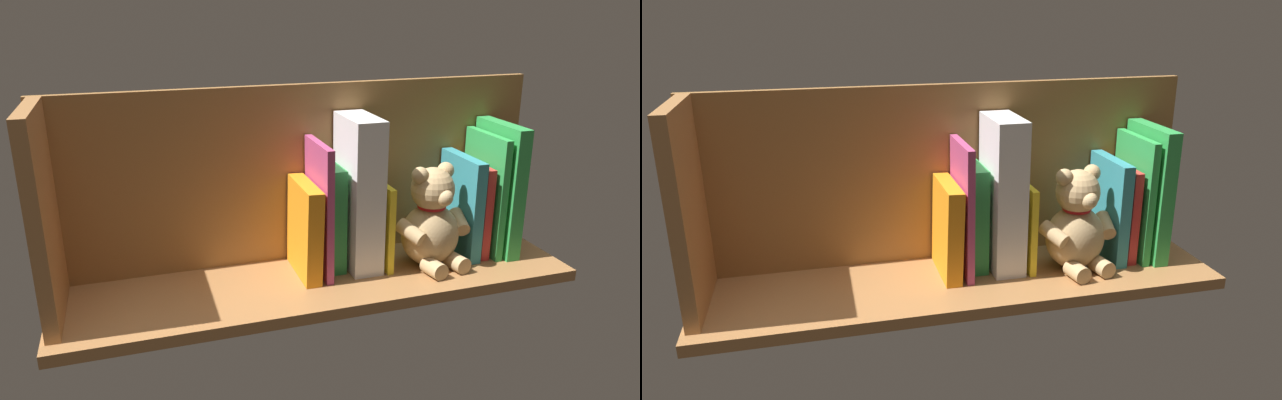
% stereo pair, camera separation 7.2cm
% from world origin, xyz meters
% --- Properties ---
extents(ground_plane, '(0.97, 0.26, 0.02)m').
position_xyz_m(ground_plane, '(0.00, 0.00, -0.01)').
color(ground_plane, '#9E6B3D').
extents(shelf_back_panel, '(0.97, 0.02, 0.35)m').
position_xyz_m(shelf_back_panel, '(0.00, -0.11, 0.18)').
color(shelf_back_panel, olive).
rests_on(shelf_back_panel, ground_plane).
extents(shelf_side_divider, '(0.02, 0.20, 0.35)m').
position_xyz_m(shelf_side_divider, '(0.47, 0.00, 0.18)').
color(shelf_side_divider, '#9E6B3D').
rests_on(shelf_side_divider, ground_plane).
extents(book_0, '(0.03, 0.15, 0.27)m').
position_xyz_m(book_0, '(-0.39, -0.02, 0.13)').
color(book_0, green).
rests_on(book_0, ground_plane).
extents(book_1, '(0.02, 0.15, 0.25)m').
position_xyz_m(book_1, '(-0.36, -0.02, 0.12)').
color(book_1, green).
rests_on(book_1, ground_plane).
extents(book_2, '(0.02, 0.13, 0.19)m').
position_xyz_m(book_2, '(-0.34, -0.03, 0.09)').
color(book_2, red).
rests_on(book_2, ground_plane).
extents(book_3, '(0.02, 0.14, 0.21)m').
position_xyz_m(book_3, '(-0.31, -0.03, 0.10)').
color(book_3, teal).
rests_on(book_3, ground_plane).
extents(teddy_bear, '(0.16, 0.15, 0.21)m').
position_xyz_m(teddy_bear, '(-0.23, 0.01, 0.09)').
color(teddy_bear, tan).
rests_on(teddy_bear, ground_plane).
extents(book_4, '(0.01, 0.13, 0.17)m').
position_xyz_m(book_4, '(-0.13, -0.03, 0.09)').
color(book_4, yellow).
rests_on(book_4, ground_plane).
extents(dictionary_thick_white, '(0.06, 0.13, 0.30)m').
position_xyz_m(dictionary_thick_white, '(-0.09, -0.03, 0.15)').
color(dictionary_thick_white, white).
rests_on(dictionary_thick_white, ground_plane).
extents(book_5, '(0.03, 0.11, 0.21)m').
position_xyz_m(book_5, '(-0.04, -0.04, 0.10)').
color(book_5, green).
rests_on(book_5, ground_plane).
extents(book_6, '(0.01, 0.14, 0.26)m').
position_xyz_m(book_6, '(-0.01, -0.03, 0.13)').
color(book_6, '#B23F72').
rests_on(book_6, ground_plane).
extents(book_7, '(0.04, 0.14, 0.18)m').
position_xyz_m(book_7, '(0.02, -0.03, 0.09)').
color(book_7, orange).
rests_on(book_7, ground_plane).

